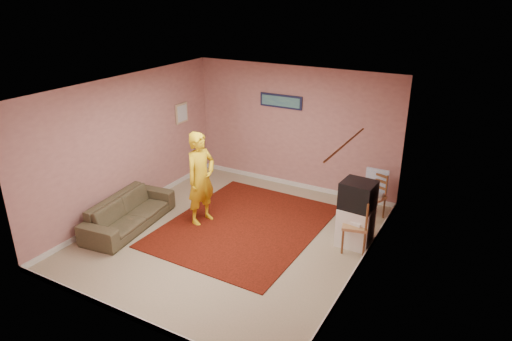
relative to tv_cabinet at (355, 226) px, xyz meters
The scene contains 26 objects.
ground 2.13m from the tv_cabinet, 158.25° to the right, with size 5.00×5.00×0.00m, color tan.
wall_back 2.77m from the tv_cabinet, 138.55° to the left, with size 4.50×0.02×2.60m, color tan.
wall_front 3.93m from the tv_cabinet, 120.75° to the right, with size 4.50×0.02×2.60m, color tan.
wall_left 4.38m from the tv_cabinet, 169.51° to the right, with size 0.02×5.00×2.60m, color tan.
wall_right 1.27m from the tv_cabinet, 68.91° to the right, with size 0.02×5.00×2.60m, color tan.
ceiling 3.08m from the tv_cabinet, 158.25° to the right, with size 4.50×5.00×0.02m, color white.
baseboard_back 2.61m from the tv_cabinet, 138.72° to the left, with size 4.50×0.02×0.10m, color silver.
baseboard_front 3.82m from the tv_cabinet, 120.83° to the right, with size 4.50×0.02×0.10m, color silver.
baseboard_left 4.27m from the tv_cabinet, 169.48° to the right, with size 0.02×5.00×0.10m, color silver.
baseboard_right 0.88m from the tv_cabinet, 69.55° to the right, with size 0.02×5.00×0.10m, color silver.
window 2.03m from the tv_cabinet, 80.06° to the right, with size 0.01×1.10×1.50m, color black.
curtain_sheer 2.06m from the tv_cabinet, 81.29° to the right, with size 0.01×0.75×2.10m, color white.
curtain_floral 1.47m from the tv_cabinet, 76.78° to the right, with size 0.01×0.35×2.10m, color beige.
curtain_rod 2.61m from the tv_cabinet, 81.53° to the right, with size 0.02×0.02×1.40m, color brown.
picture_back 3.19m from the tv_cabinet, 143.11° to the left, with size 0.95×0.04×0.28m.
picture_left 4.42m from the tv_cabinet, 168.84° to the left, with size 0.04×0.38×0.42m.
area_rug 2.00m from the tv_cabinet, 169.37° to the right, with size 2.56×3.20×0.02m, color black.
tv_cabinet is the anchor object (origin of this frame).
crt_tv 0.57m from the tv_cabinet, behind, with size 0.56×0.51×0.46m.
chair_a 1.10m from the tv_cabinet, 91.11° to the left, with size 0.49×0.48×0.47m.
dvd_player 1.09m from the tv_cabinet, 91.11° to the left, with size 0.35×0.25×0.06m, color silver.
blue_throw 1.32m from the tv_cabinet, 90.94° to the left, with size 0.42×0.05×0.44m, color #8EB5E8.
chair_b 0.29m from the tv_cabinet, 75.41° to the right, with size 0.49×0.51×0.51m.
game_console 0.24m from the tv_cabinet, 75.41° to the right, with size 0.24×0.18×0.05m, color white.
sofa 4.00m from the tv_cabinet, 159.81° to the right, with size 1.90×0.74×0.56m, color #4B422E.
person 2.81m from the tv_cabinet, 167.92° to the right, with size 0.63×0.41×1.72m, color gold.
Camera 1 is at (3.76, -5.88, 4.04)m, focal length 32.00 mm.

